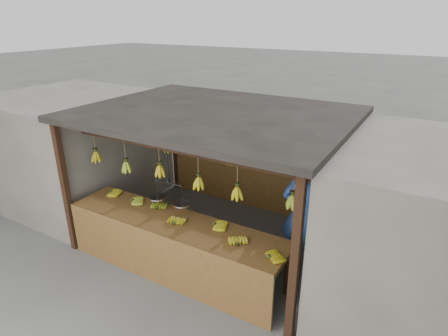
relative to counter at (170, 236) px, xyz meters
The scene contains 8 objects.
ground 1.42m from the counter, 87.09° to the left, with size 80.00×80.00×0.00m, color #5B5B57.
stall 2.01m from the counter, 87.70° to the left, with size 4.30×3.30×2.40m.
neighbor_left 3.77m from the counter, 160.82° to the left, with size 3.00×3.00×2.30m, color slate.
counter is the anchor object (origin of this frame).
hanging_bananas 1.53m from the counter, 87.36° to the left, with size 3.64×2.25×0.39m.
balance_scale 0.58m from the counter, 123.71° to the left, with size 0.74×0.29×0.84m.
vendor 2.08m from the counter, 36.34° to the left, with size 0.69×0.45×1.89m, color #3359A5.
bag_bundles 3.28m from the counter, 52.19° to the left, with size 0.08×0.26×1.19m.
Camera 1 is at (3.10, -5.02, 3.81)m, focal length 30.00 mm.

